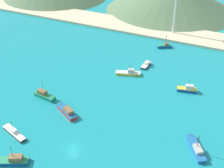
# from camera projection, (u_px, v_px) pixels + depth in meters

# --- Properties ---
(ground) EXTENTS (260.00, 280.00, 0.50)m
(ground) POSITION_uv_depth(u_px,v_px,m) (115.00, 97.00, 110.97)
(ground) COLOR teal
(fishing_boat_0) EXTENTS (9.49, 6.51, 6.47)m
(fishing_boat_0) POSITION_uv_depth(u_px,v_px,m) (14.00, 160.00, 83.24)
(fishing_boat_0) COLOR #14478C
(fishing_boat_0) RESTS_ON ground
(fishing_boat_1) EXTENTS (10.64, 5.90, 4.87)m
(fishing_boat_1) POSITION_uv_depth(u_px,v_px,m) (129.00, 73.00, 123.95)
(fishing_boat_1) COLOR gold
(fishing_boat_1) RESTS_ON ground
(fishing_boat_2) EXTENTS (9.09, 3.61, 7.19)m
(fishing_boat_2) POSITION_uv_depth(u_px,v_px,m) (44.00, 95.00, 109.80)
(fishing_boat_2) COLOR #198466
(fishing_boat_2) RESTS_ON ground
(fishing_boat_6) EXTENTS (7.81, 4.05, 5.40)m
(fishing_boat_6) POSITION_uv_depth(u_px,v_px,m) (188.00, 89.00, 113.33)
(fishing_boat_6) COLOR #14478C
(fishing_boat_6) RESTS_ON ground
(fishing_boat_7) EXTENTS (8.11, 10.92, 6.33)m
(fishing_boat_7) POSITION_uv_depth(u_px,v_px,m) (196.00, 148.00, 87.35)
(fishing_boat_7) COLOR #1E5BA8
(fishing_boat_7) RESTS_ON ground
(fishing_boat_8) EXTENTS (2.80, 6.95, 1.92)m
(fishing_boat_8) POSITION_uv_depth(u_px,v_px,m) (146.00, 65.00, 129.96)
(fishing_boat_8) COLOR #232328
(fishing_boat_8) RESTS_ON ground
(fishing_boat_9) EXTENTS (10.17, 7.24, 2.71)m
(fishing_boat_9) POSITION_uv_depth(u_px,v_px,m) (67.00, 111.00, 101.85)
(fishing_boat_9) COLOR red
(fishing_boat_9) RESTS_ON ground
(fishing_boat_11) EXTENTS (7.11, 5.50, 6.57)m
(fishing_boat_11) POSITION_uv_depth(u_px,v_px,m) (165.00, 46.00, 145.72)
(fishing_boat_11) COLOR #14478C
(fishing_boat_11) RESTS_ON ground
(fishing_boat_12) EXTENTS (10.53, 5.07, 5.08)m
(fishing_boat_12) POSITION_uv_depth(u_px,v_px,m) (14.00, 132.00, 93.36)
(fishing_boat_12) COLOR #232328
(fishing_boat_12) RESTS_ON ground
(beach_strip) EXTENTS (247.00, 20.50, 1.20)m
(beach_strip) POSITION_uv_depth(u_px,v_px,m) (166.00, 32.00, 160.74)
(beach_strip) COLOR beige
(beach_strip) RESTS_ON ground
(radio_tower) EXTENTS (3.51, 2.81, 35.12)m
(radio_tower) POSITION_uv_depth(u_px,v_px,m) (176.00, 2.00, 149.95)
(radio_tower) COLOR silver
(radio_tower) RESTS_ON ground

